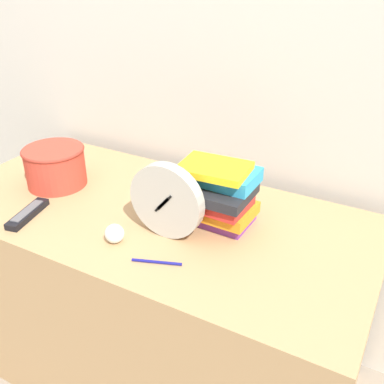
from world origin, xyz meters
TOP-DOWN VIEW (x-y plane):
  - wall_back at (0.00, 0.74)m, footprint 6.00×0.04m
  - desk at (0.00, 0.34)m, footprint 1.40×0.67m
  - desk_clock at (0.12, 0.25)m, footprint 0.22×0.04m
  - book_stack at (0.22, 0.38)m, footprint 0.23×0.19m
  - basket at (-0.39, 0.34)m, footprint 0.21×0.21m
  - tv_remote at (-0.31, 0.13)m, footprint 0.08×0.18m
  - crumpled_paper_ball at (0.01, 0.15)m, footprint 0.06×0.06m
  - pen at (0.16, 0.12)m, footprint 0.13×0.05m

SIDE VIEW (x-z plane):
  - desk at x=0.00m, z-range 0.00..0.71m
  - pen at x=0.16m, z-range 0.71..0.71m
  - tv_remote at x=-0.31m, z-range 0.71..0.73m
  - crumpled_paper_ball at x=0.01m, z-range 0.71..0.76m
  - basket at x=-0.39m, z-range 0.71..0.85m
  - book_stack at x=0.22m, z-range 0.71..0.91m
  - desk_clock at x=0.12m, z-range 0.71..0.93m
  - wall_back at x=0.00m, z-range 0.00..2.40m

